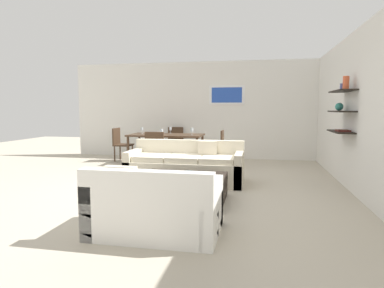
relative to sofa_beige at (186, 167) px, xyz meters
name	(u,v)px	position (x,y,z in m)	size (l,w,h in m)	color
ground_plane	(176,186)	(-0.12, -0.34, -0.29)	(18.00, 18.00, 0.00)	#BCB29E
back_wall_unit	(216,110)	(0.18, 3.19, 1.06)	(8.40, 0.09, 2.70)	silver
right_wall_shelf_unit	(349,111)	(2.91, 0.26, 1.06)	(0.34, 8.20, 2.70)	silver
sofa_beige	(186,167)	(0.00, 0.00, 0.00)	(2.17, 0.90, 0.78)	beige
loveseat_white	(155,208)	(0.21, -2.60, 0.00)	(1.41, 0.90, 0.78)	white
coffee_table	(182,189)	(0.22, -1.26, -0.10)	(1.29, 1.03, 0.38)	black
decorative_bowl	(187,175)	(0.30, -1.28, 0.12)	(0.38, 0.38, 0.06)	navy
candle_jar	(195,176)	(0.43, -1.38, 0.12)	(0.07, 0.07, 0.07)	silver
dining_table	(166,137)	(-0.94, 1.98, 0.39)	(1.85, 0.93, 0.75)	#422D1E
dining_chair_right_near	(217,146)	(0.39, 1.77, 0.21)	(0.44, 0.44, 0.88)	#422D1E
dining_chair_foot	(156,148)	(-0.94, 1.11, 0.21)	(0.44, 0.44, 0.88)	#422D1E
dining_chair_head	(175,141)	(-0.94, 2.85, 0.21)	(0.44, 0.44, 0.88)	#422D1E
dining_chair_left_far	(120,142)	(-2.27, 2.19, 0.21)	(0.44, 0.44, 0.88)	#422D1E
wine_glass_left_far	(142,129)	(-1.63, 2.09, 0.57)	(0.07, 0.07, 0.16)	silver
wine_glass_foot	(162,131)	(-0.94, 1.58, 0.57)	(0.07, 0.07, 0.16)	silver
wine_glass_right_near	(192,130)	(-0.26, 1.86, 0.59)	(0.08, 0.08, 0.18)	silver
wine_glass_head	(170,129)	(-0.94, 2.38, 0.57)	(0.06, 0.06, 0.16)	silver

